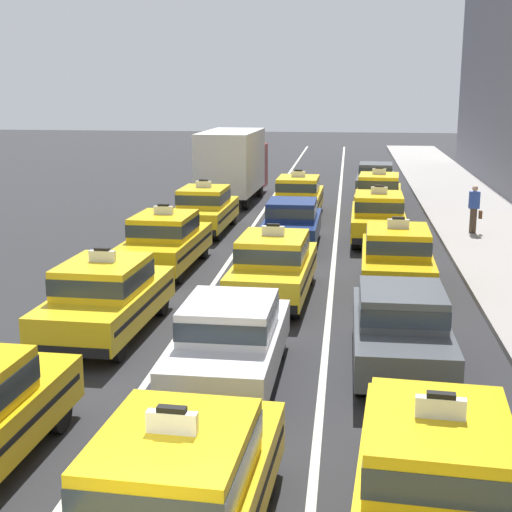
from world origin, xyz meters
name	(u,v)px	position (x,y,z in m)	size (l,w,h in m)	color
lane_stripe_left_center	(244,239)	(-1.60, 20.00, 0.00)	(0.14, 80.00, 0.01)	silver
lane_stripe_center_right	(336,241)	(1.60, 20.00, 0.00)	(0.14, 80.00, 0.01)	silver
taxi_left_second	(106,296)	(-3.14, 9.45, 0.88)	(1.97, 4.62, 1.96)	black
taxi_left_third	(165,240)	(-3.28, 15.33, 0.88)	(1.96, 4.61, 1.96)	black
taxi_left_fourth	(205,208)	(-3.21, 21.05, 0.88)	(1.89, 4.59, 1.96)	black
box_truck_left_fifth	(234,163)	(-3.26, 28.60, 1.78)	(2.49, 7.04, 3.27)	black
taxi_center_nearest	(177,493)	(0.16, 1.90, 0.88)	(2.04, 4.64, 1.96)	black
sedan_center_second	(230,339)	(-0.07, 7.14, 0.85)	(1.82, 4.32, 1.58)	black
taxi_center_third	(273,265)	(0.17, 12.65, 0.88)	(1.99, 4.63, 1.96)	black
sedan_center_fourth	(292,222)	(0.16, 18.88, 0.85)	(1.79, 4.31, 1.58)	black
taxi_center_fifth	(298,196)	(-0.02, 24.60, 0.88)	(1.91, 4.60, 1.96)	black
taxi_right_nearest	(436,476)	(3.07, 2.63, 0.88)	(2.13, 4.68, 1.96)	black
sedan_right_second	(401,325)	(3.03, 8.29, 0.85)	(1.76, 4.30, 1.58)	black
taxi_right_third	(397,257)	(3.30, 14.00, 0.88)	(1.92, 4.60, 1.96)	black
taxi_right_fourth	(378,216)	(3.04, 20.23, 0.88)	(1.89, 4.59, 1.96)	black
taxi_right_fifth	(379,193)	(3.26, 25.89, 0.88)	(2.09, 4.66, 1.96)	black
sedan_right_sixth	(376,178)	(3.31, 31.15, 0.85)	(1.98, 4.39, 1.58)	black
pedestrian_mid_block	(474,209)	(6.43, 21.31, 1.00)	(0.47, 0.24, 1.69)	#473828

